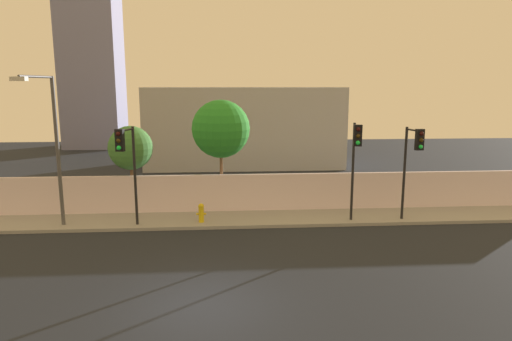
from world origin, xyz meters
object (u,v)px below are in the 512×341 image
Objects in this scene: street_lamp_curbside at (52,138)px; fire_hydrant at (201,212)px; traffic_light_center at (127,156)px; traffic_light_left at (413,154)px; traffic_light_right at (356,151)px; roadside_tree_leftmost at (131,148)px; roadside_tree_midleft at (221,129)px.

fire_hydrant is (6.12, 0.26, -3.41)m from street_lamp_curbside.
traffic_light_center is 0.67× the size of street_lamp_curbside.
street_lamp_curbside reaches higher than traffic_light_left.
fire_hydrant is (-6.71, 0.71, -2.77)m from traffic_light_right.
traffic_light_center is 1.02× the size of roadside_tree_leftmost.
street_lamp_curbside is 1.16× the size of roadside_tree_midleft.
roadside_tree_leftmost is at bearing 161.41° from traffic_light_right.
traffic_light_center is at bearing -81.18° from roadside_tree_leftmost.
traffic_light_right is 6.77m from roadside_tree_midleft.
traffic_light_right is 0.69× the size of street_lamp_curbside.
traffic_light_left is at bearing -4.39° from fire_hydrant.
roadside_tree_leftmost is at bearing 98.82° from traffic_light_center.
roadside_tree_midleft reaches higher than fire_hydrant.
traffic_light_left is at bearing 0.42° from traffic_light_center.
traffic_light_left reaches higher than roadside_tree_leftmost.
traffic_light_right is at bearing -18.59° from roadside_tree_leftmost.
traffic_light_right reaches higher than fire_hydrant.
traffic_light_center is 3.58m from roadside_tree_leftmost.
roadside_tree_midleft is (0.91, 2.73, 3.46)m from fire_hydrant.
traffic_light_center reaches higher than roadside_tree_leftmost.
roadside_tree_midleft reaches higher than traffic_light_center.
street_lamp_curbside reaches higher than roadside_tree_midleft.
traffic_light_left is 13.23m from roadside_tree_leftmost.
traffic_light_center is 9.68m from traffic_light_right.
street_lamp_curbside reaches higher than traffic_light_center.
roadside_tree_midleft is at bearing 42.27° from traffic_light_center.
roadside_tree_leftmost is (-3.52, 2.73, 2.55)m from fire_hydrant.
roadside_tree_leftmost is 4.52m from roadside_tree_midleft.
traffic_light_left is 0.96× the size of traffic_light_right.
fire_hydrant is 0.16× the size of roadside_tree_midleft.
fire_hydrant is at bearing 2.46° from street_lamp_curbside.
street_lamp_curbside is (-3.15, 0.54, 0.70)m from traffic_light_center.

